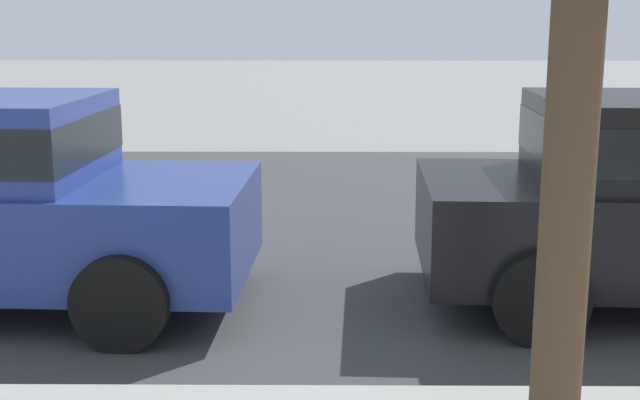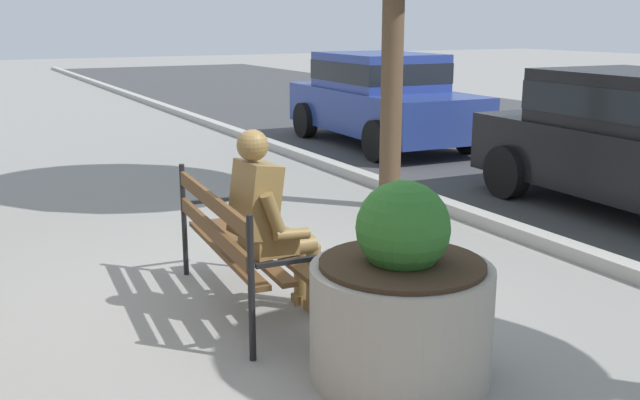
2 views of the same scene
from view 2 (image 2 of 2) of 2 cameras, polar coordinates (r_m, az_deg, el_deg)
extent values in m
plane|color=gray|center=(5.78, -4.73, -7.39)|extent=(80.00, 80.00, 0.00)
cube|color=#B2AFA8|center=(7.33, 16.57, -2.84)|extent=(60.00, 0.20, 0.12)
cube|color=brown|center=(5.39, -7.43, -4.00)|extent=(1.70, 0.24, 0.04)
cube|color=brown|center=(5.44, -5.61, -3.78)|extent=(1.70, 0.24, 0.04)
cube|color=brown|center=(5.49, -3.82, -3.56)|extent=(1.70, 0.24, 0.04)
cube|color=brown|center=(5.31, -8.42, -2.36)|extent=(1.70, 0.16, 0.11)
cube|color=brown|center=(5.26, -8.50, -0.06)|extent=(1.70, 0.16, 0.11)
cylinder|color=black|center=(6.36, -6.33, -3.30)|extent=(0.04, 0.04, 0.45)
cylinder|color=black|center=(6.18, -10.56, -1.56)|extent=(0.04, 0.04, 0.95)
cube|color=black|center=(6.20, -8.19, -0.02)|extent=(0.07, 0.48, 0.03)
cylinder|color=black|center=(4.81, 0.08, -8.97)|extent=(0.04, 0.04, 0.45)
cylinder|color=black|center=(4.56, -5.37, -6.95)|extent=(0.04, 0.04, 0.95)
cube|color=black|center=(4.59, -2.21, -4.80)|extent=(0.07, 0.48, 0.03)
cube|color=olive|center=(5.22, -4.04, -3.23)|extent=(0.36, 0.34, 0.16)
cube|color=olive|center=(5.09, -5.09, 0.05)|extent=(0.38, 0.32, 0.55)
sphere|color=olive|center=(5.01, -5.28, 4.26)|extent=(0.22, 0.22, 0.22)
cylinder|color=olive|center=(5.30, -5.97, 0.03)|extent=(0.10, 0.19, 0.29)
cylinder|color=olive|center=(5.41, -4.65, -1.51)|extent=(0.10, 0.27, 0.10)
cylinder|color=olive|center=(4.92, -3.70, -1.00)|extent=(0.10, 0.19, 0.29)
cylinder|color=olive|center=(5.02, -2.21, -2.69)|extent=(0.10, 0.27, 0.10)
cylinder|color=olive|center=(5.37, -3.17, -3.17)|extent=(0.16, 0.37, 0.14)
cylinder|color=olive|center=(5.54, -1.49, -5.56)|extent=(0.11, 0.11, 0.50)
cube|color=olive|center=(5.64, -0.95, -7.52)|extent=(0.13, 0.25, 0.07)
cylinder|color=olive|center=(5.22, -2.21, -3.66)|extent=(0.16, 0.37, 0.14)
cylinder|color=olive|center=(5.39, -0.51, -6.10)|extent=(0.11, 0.11, 0.50)
cube|color=olive|center=(5.50, 0.03, -8.09)|extent=(0.13, 0.25, 0.07)
cube|color=olive|center=(5.40, 1.13, -8.00)|extent=(0.29, 0.20, 0.16)
cylinder|color=gray|center=(4.42, 6.29, -9.42)|extent=(1.08, 1.08, 0.69)
cylinder|color=#38281C|center=(4.29, 6.42, -4.97)|extent=(0.97, 0.97, 0.03)
sphere|color=#2D6B28|center=(4.23, 6.49, -2.16)|extent=(0.55, 0.55, 0.55)
cylinder|color=brown|center=(8.23, 5.65, 10.31)|extent=(0.24, 0.24, 3.19)
cube|color=navy|center=(12.68, 4.88, 7.03)|extent=(4.17, 1.87, 0.70)
cube|color=navy|center=(12.75, 4.59, 10.01)|extent=(2.20, 1.65, 0.60)
cube|color=black|center=(12.75, 4.59, 10.01)|extent=(2.21, 1.67, 0.33)
cylinder|color=black|center=(12.09, 11.55, 5.09)|extent=(0.65, 0.25, 0.64)
cylinder|color=black|center=(11.16, 4.53, 4.62)|extent=(0.65, 0.25, 0.64)
cylinder|color=black|center=(14.28, 5.10, 6.61)|extent=(0.65, 0.25, 0.64)
cylinder|color=black|center=(13.50, -1.16, 6.25)|extent=(0.65, 0.25, 0.64)
cylinder|color=black|center=(10.25, 21.72, 2.87)|extent=(0.65, 0.25, 0.64)
cylinder|color=black|center=(9.08, 14.38, 2.13)|extent=(0.65, 0.25, 0.64)
camera|label=1|loc=(7.99, -23.59, 13.01)|focal=47.82mm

